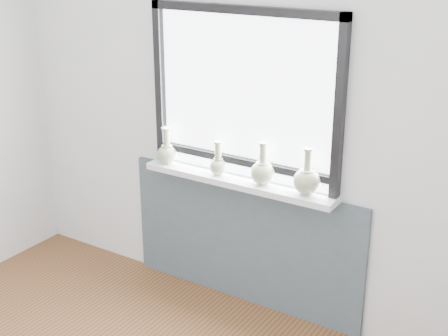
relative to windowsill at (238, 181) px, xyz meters
The scene contains 8 objects.
back_wall 0.43m from the windowsill, 90.00° to the left, with size 3.60×0.02×2.60m, color silver.
apron_panel 0.46m from the windowsill, 90.00° to the left, with size 1.70×0.03×0.86m, color #49535E.
windowsill is the anchor object (origin of this frame).
window 0.56m from the windowsill, 90.00° to the left, with size 1.30×0.06×1.05m.
vase_a 0.55m from the windowsill, behind, with size 0.13×0.13×0.25m.
vase_b 0.17m from the windowsill, behind, with size 0.11×0.11×0.22m.
vase_c 0.20m from the windowsill, ahead, with size 0.15×0.15×0.27m.
vase_d 0.48m from the windowsill, ahead, with size 0.17×0.17×0.28m.
Camera 1 is at (1.87, -1.40, 2.32)m, focal length 50.00 mm.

